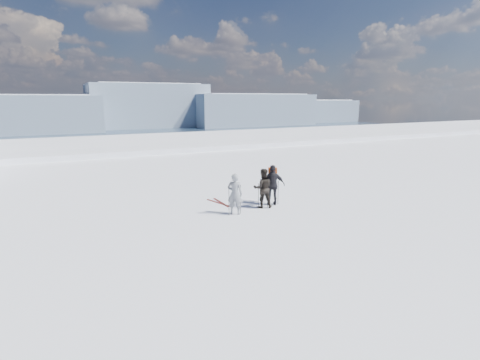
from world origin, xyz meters
The scene contains 8 objects.
lake_basin centered at (0.00, 30.00, -6.50)m, with size 820.00×820.00×71.62m.
far_mountain_range centered at (29.60, 454.78, -7.19)m, with size 770.00×110.00×53.00m.
skier_grey centered at (-2.32, 3.41, 0.90)m, with size 0.66×0.43×1.80m, color gray.
skier_dark centered at (-0.74, 3.76, 0.91)m, with size 0.89×0.69×1.82m, color black.
skier_pack centered at (-0.09, 3.93, 0.96)m, with size 1.12×0.47×1.91m, color black.
backpack centered at (0.02, 4.15, 2.19)m, with size 0.41×0.23×0.55m, color #D14A13.
ski_poles centered at (-1.12, 3.62, 0.61)m, with size 2.85×0.58×1.32m.
skis_loose centered at (-2.21, 5.33, 0.01)m, with size 0.57×1.70×0.03m.
Camera 1 is at (-9.09, -10.66, 4.93)m, focal length 28.00 mm.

